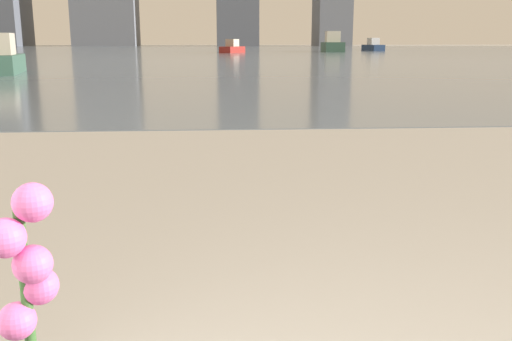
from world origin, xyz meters
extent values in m
cylinder|color=#38662D|center=(-0.43, 0.80, 0.74)|extent=(0.01, 0.01, 0.29)
sphere|color=pink|center=(-0.42, 0.80, 0.89)|extent=(0.04, 0.04, 0.04)
sphere|color=pink|center=(-0.44, 0.78, 0.85)|extent=(0.04, 0.04, 0.04)
sphere|color=pink|center=(-0.42, 0.79, 0.82)|extent=(0.04, 0.04, 0.04)
sphere|color=pink|center=(-0.42, 0.81, 0.79)|extent=(0.04, 0.04, 0.04)
sphere|color=pink|center=(-0.45, 0.80, 0.75)|extent=(0.04, 0.04, 0.04)
cube|color=slate|center=(0.00, 62.00, 0.01)|extent=(180.00, 110.00, 0.01)
cube|color=maroon|center=(1.33, 51.10, 0.28)|extent=(2.38, 3.28, 0.55)
cube|color=#B2A893|center=(1.33, 51.10, 0.87)|extent=(1.23, 1.40, 0.63)
cube|color=#335647|center=(11.08, 55.57, 0.46)|extent=(2.18, 5.27, 0.90)
cube|color=silver|center=(11.08, 55.57, 1.42)|extent=(1.44, 2.03, 1.03)
cube|color=#335647|center=(-7.16, 19.51, 0.31)|extent=(1.82, 3.58, 0.60)
cube|color=navy|center=(16.50, 60.77, 0.32)|extent=(1.64, 3.68, 0.62)
cube|color=silver|center=(16.50, 60.77, 0.99)|extent=(1.04, 1.43, 0.71)
camera|label=1|loc=(-0.23, 0.22, 1.05)|focal=40.00mm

